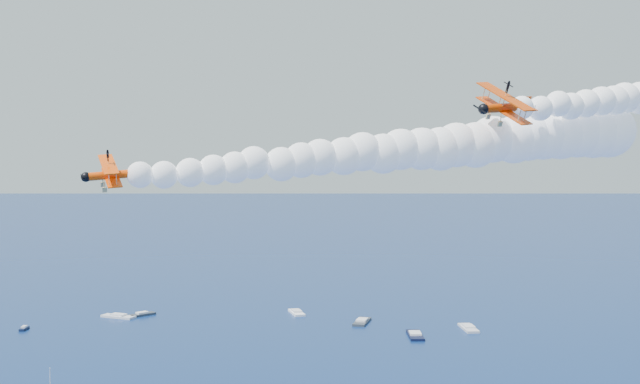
# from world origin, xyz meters

# --- Properties ---
(biplane_lead) EXTENTS (12.56, 13.08, 9.18)m
(biplane_lead) POSITION_xyz_m (23.07, 32.97, 59.19)
(biplane_lead) COLOR #D53E04
(biplane_trail) EXTENTS (9.60, 10.53, 6.72)m
(biplane_trail) POSITION_xyz_m (-19.58, 16.40, 51.44)
(biplane_trail) COLOR #F94905
(smoke_trail_trail) EXTENTS (72.19, 61.68, 12.51)m
(smoke_trail_trail) POSITION_xyz_m (10.58, 32.53, 54.08)
(smoke_trail_trail) COLOR white
(spectator_boats) EXTENTS (227.08, 172.67, 0.70)m
(spectator_boats) POSITION_xyz_m (-14.13, 115.44, 0.35)
(spectator_boats) COLOR #313842
(spectator_boats) RESTS_ON ground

